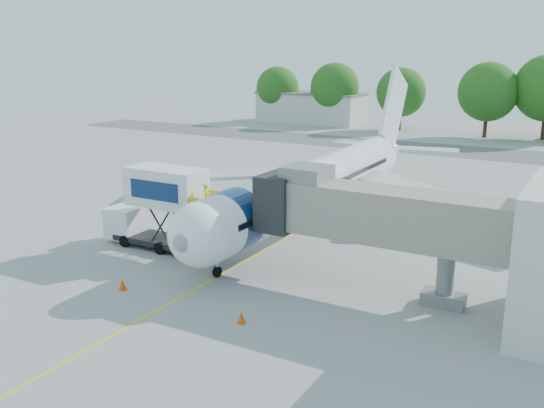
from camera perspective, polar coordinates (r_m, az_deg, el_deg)
The scene contains 14 objects.
ground at distance 43.41m, azimuth 1.99°, elevation -2.87°, with size 160.00×160.00×0.00m, color #9A9A97.
guidance_line at distance 43.40m, azimuth 1.99°, elevation -2.87°, with size 0.15×70.00×0.01m, color yellow.
taxiway_strip at distance 82.03m, azimuth 15.84°, elevation 4.92°, with size 120.00×10.00×0.01m, color #59595B.
aircraft at distance 46.21m, azimuth 4.41°, elevation 1.96°, with size 34.17×37.73×11.35m.
jet_bridge at distance 32.90m, azimuth 8.71°, elevation -0.88°, with size 13.90×3.20×6.60m.
catering_hiloader at distance 40.43m, azimuth -10.56°, elevation -0.37°, with size 8.50×2.44×5.50m.
ground_tug at distance 31.25m, azimuth -17.64°, elevation -9.25°, with size 3.63×1.90×1.44m.
safety_cone_a at distance 29.91m, azimuth -2.88°, elevation -10.61°, with size 0.40×0.40×0.63m.
safety_cone_b at distance 34.68m, azimuth -13.90°, elevation -7.36°, with size 0.41×0.41×0.66m.
outbuilding_left at distance 108.09m, azimuth 3.71°, elevation 9.08°, with size 18.40×8.40×5.30m.
tree_a at distance 109.56m, azimuth 0.53°, elevation 10.85°, with size 7.56×7.56×9.64m.
tree_b at distance 104.52m, azimuth 5.92°, elevation 10.87°, with size 8.19×8.19×10.44m.
tree_c at distance 99.48m, azimuth 12.04°, elevation 10.24°, with size 7.74×7.74×9.86m.
tree_d at distance 94.62m, azimuth 19.68°, elevation 9.91°, with size 8.59×8.59×10.95m.
Camera 1 is at (19.19, -36.69, 13.04)m, focal length 40.00 mm.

